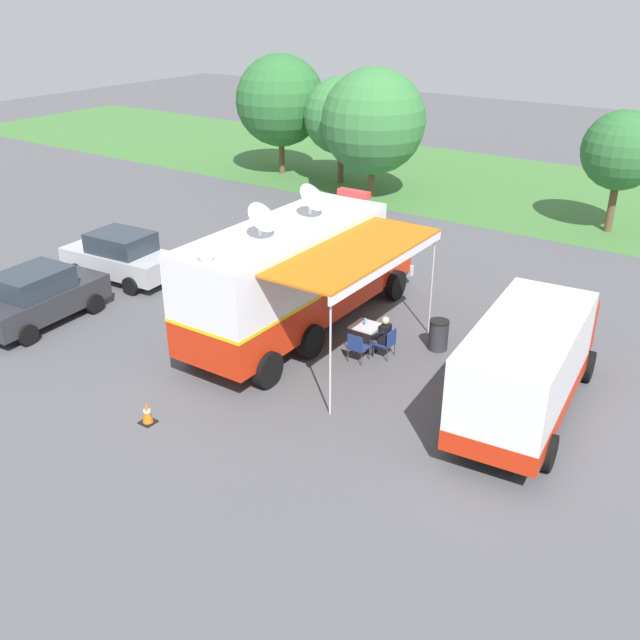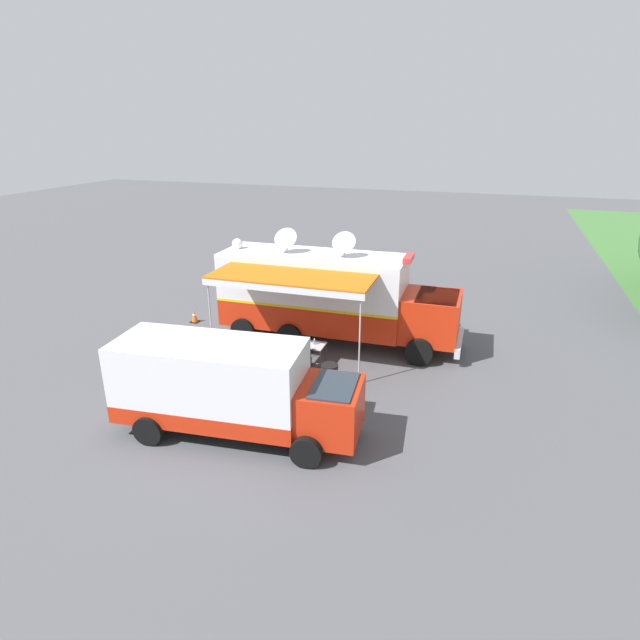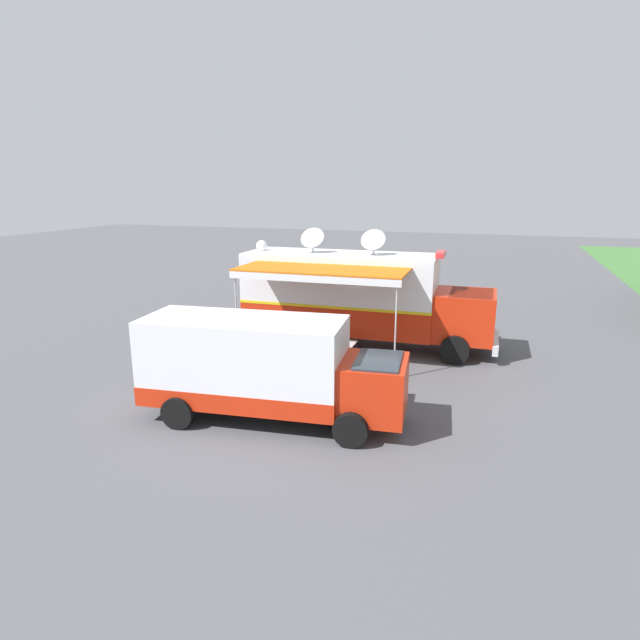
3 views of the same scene
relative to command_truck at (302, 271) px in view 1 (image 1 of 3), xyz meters
name	(u,v)px [view 1 (image 1 of 3)]	position (x,y,z in m)	size (l,w,h in m)	color
ground_plane	(287,338)	(-0.02, -0.75, -1.95)	(100.00, 100.00, 0.00)	#515156
grass_verge	(527,191)	(-0.02, 19.62, -1.94)	(80.00, 14.00, 0.01)	#427538
lot_stripe	(226,319)	(-2.45, -0.75, -1.94)	(0.12, 4.80, 0.01)	silver
command_truck	(302,271)	(0.00, 0.00, 0.00)	(4.94, 9.52, 4.53)	red
folding_table	(366,327)	(2.25, 0.06, -1.27)	(0.81, 0.81, 0.73)	silver
water_bottle	(365,322)	(2.20, 0.08, -1.11)	(0.07, 0.07, 0.22)	#4C99D8
folding_chair_at_table	(388,341)	(3.05, -0.07, -1.43)	(0.49, 0.49, 0.87)	navy
folding_chair_beside_table	(357,346)	(2.48, -0.79, -1.43)	(0.49, 0.49, 0.87)	navy
seated_responder	(382,335)	(2.86, -0.08, -1.30)	(0.66, 0.55, 1.25)	black
trash_bin	(439,335)	(4.00, 1.22, -1.49)	(0.57, 0.57, 0.91)	#2D2D33
traffic_cone	(147,413)	(-0.05, -6.29, -1.67)	(0.36, 0.36, 0.58)	black
support_truck	(529,364)	(7.27, -0.68, -0.56)	(2.85, 6.97, 2.70)	white
car_behind_truck	(39,296)	(-7.03, -4.23, -1.07)	(2.26, 4.33, 1.76)	#2D2D33
car_far_corner	(121,256)	(-7.74, -0.35, -1.07)	(4.33, 2.28, 1.76)	#B2B5BA
tree_far_left	(281,101)	(-12.72, 15.53, 1.98)	(4.84, 4.84, 6.35)	brown
tree_left_of_centre	(341,116)	(-8.83, 15.58, 1.54)	(3.91, 3.91, 5.45)	brown
tree_right_of_centre	(373,121)	(-6.05, 14.14, 1.74)	(5.01, 5.01, 6.19)	brown
tree_far_right	(622,151)	(5.13, 15.28, 1.50)	(3.25, 3.25, 5.09)	brown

